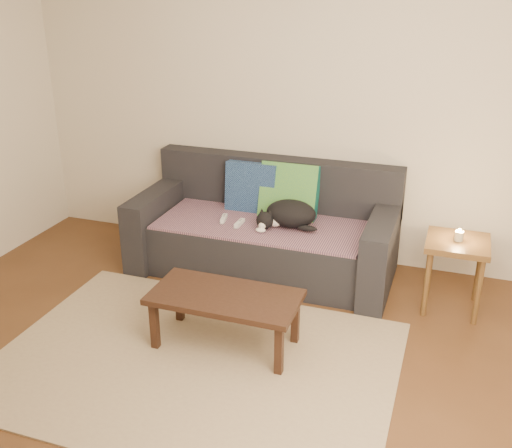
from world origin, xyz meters
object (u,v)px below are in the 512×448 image
Objects in this scene: sofa at (265,234)px; wii_remote_a at (224,218)px; cat at (289,214)px; side_table at (457,253)px; wii_remote_b at (240,223)px; coffee_table at (225,301)px.

wii_remote_a is (-0.31, -0.13, 0.15)m from sofa.
cat is 1.28m from side_table.
wii_remote_a is at bearing -157.08° from sofa.
sofa reaches higher than cat.
coffee_table is at bearing -163.12° from wii_remote_b.
coffee_table is (0.27, -0.99, -0.12)m from wii_remote_b.
sofa is 3.87× the size of side_table.
wii_remote_a is at bearing 73.34° from wii_remote_b.
sofa is 0.33m from cat.
side_table reaches higher than wii_remote_b.
wii_remote_b reaches higher than coffee_table.
cat is at bearing -20.10° from sofa.
cat is (0.22, -0.08, 0.23)m from sofa.
cat is 0.89× the size of side_table.
wii_remote_a is at bearing 112.36° from coffee_table.
wii_remote_a is at bearing -176.22° from cat.
cat is at bearing 84.64° from coffee_table.
cat is 1.12m from coffee_table.
side_table is at bearing -102.82° from wii_remote_a.
sofa is 2.19× the size of coffee_table.
wii_remote_a is 0.16m from wii_remote_b.
cat is at bearing -73.32° from wii_remote_b.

